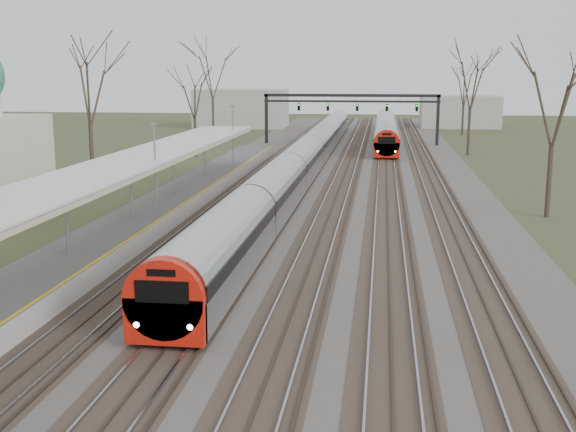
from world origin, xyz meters
The scene contains 8 objects.
track_bed centered at (0.26, 55.00, 0.06)m, with size 24.00×160.00×0.22m.
platform centered at (-9.05, 37.50, 0.50)m, with size 3.50×69.00×1.00m, color #9E9B93.
canopy centered at (-9.05, 32.99, 3.93)m, with size 4.10×50.00×3.11m.
signal_gantry centered at (0.29, 84.99, 4.91)m, with size 21.00×0.59×6.08m.
tree_west_far centered at (-17.00, 48.00, 8.02)m, with size 5.50×5.50×11.33m.
tree_east_far centered at (14.00, 42.00, 7.29)m, with size 5.00×5.00×10.30m.
train_near centered at (-2.50, 63.05, 1.48)m, with size 2.62×90.21×3.05m.
train_far centered at (4.50, 91.70, 1.48)m, with size 2.62×45.21×3.05m.
Camera 1 is at (4.05, -2.27, 8.62)m, focal length 45.00 mm.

